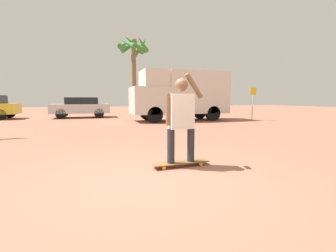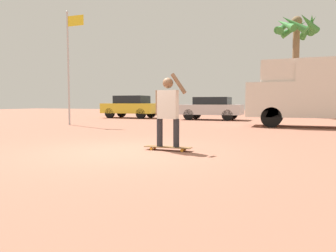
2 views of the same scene
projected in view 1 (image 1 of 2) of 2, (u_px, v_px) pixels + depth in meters
The scene contains 7 objects.
ground_plane at pixel (148, 180), 3.58m from camera, with size 80.00×80.00×0.00m, color #935B47.
skateboard at pixel (181, 163), 4.33m from camera, with size 1.11×0.24×0.09m.
person_skateboarder at pixel (181, 115), 4.22m from camera, with size 0.75×0.24×1.69m.
camper_van at pixel (181, 94), 13.79m from camera, with size 5.93×2.02×2.99m.
parked_car_silver at pixel (81, 107), 16.11m from camera, with size 3.94×1.83×1.44m.
palm_tree_near_van at pixel (133, 52), 22.45m from camera, with size 3.26×3.15×7.48m.
street_sign at pixel (253, 99), 13.79m from camera, with size 0.44×0.06×2.02m.
Camera 1 is at (-0.82, -3.37, 1.28)m, focal length 24.00 mm.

